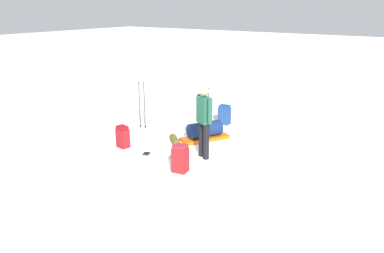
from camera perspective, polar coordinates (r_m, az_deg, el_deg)
ground_plane at (r=8.97m, az=0.00°, el=-4.25°), size 80.00×80.00×0.00m
skier_standing at (r=8.48m, az=1.86°, el=1.25°), size 0.52×0.35×1.70m
ski_pair_near at (r=8.98m, az=-7.00°, el=-4.28°), size 1.91×0.92×0.05m
backpack_large_dark at (r=7.97m, az=-1.82°, el=-4.92°), size 0.35×0.30×0.61m
backpack_bright at (r=9.48m, az=-10.55°, el=-1.57°), size 0.35×0.29×0.56m
backpack_small_spare at (r=11.19m, az=4.97°, el=1.79°), size 0.34×0.27×0.58m
ski_poles_planted_near at (r=10.75m, az=-7.66°, el=3.60°), size 0.22×0.11×1.36m
ski_poles_planted_far at (r=10.45m, az=2.13°, el=3.04°), size 0.21×0.11×1.25m
gear_sled at (r=9.84m, az=1.96°, el=-0.79°), size 1.01×1.34×0.49m
sleeping_mat_rolled at (r=9.63m, az=-2.64°, el=-2.09°), size 0.53×0.50×0.18m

